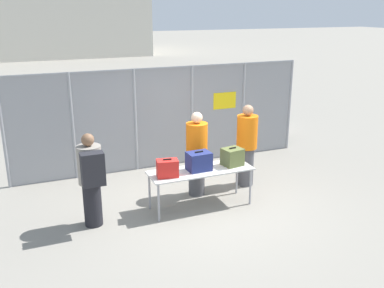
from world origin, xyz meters
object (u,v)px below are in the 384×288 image
security_worker_near (197,153)px  suitcase_red (167,168)px  suitcase_navy (199,161)px  suitcase_olive (232,157)px  utility_trailer (233,121)px  traveler_hooded (91,177)px  inspection_table (201,173)px  security_worker_far (247,144)px

security_worker_near → suitcase_red: bearing=35.4°
suitcase_navy → suitcase_olive: suitcase_navy is taller
suitcase_olive → utility_trailer: (2.17, 4.09, -0.51)m
traveler_hooded → inspection_table: bearing=-12.6°
suitcase_navy → traveler_hooded: (-1.95, -0.01, -0.01)m
security_worker_near → suitcase_navy: bearing=69.6°
suitcase_red → suitcase_olive: (1.32, 0.08, 0.01)m
inspection_table → utility_trailer: size_ratio=0.54×
suitcase_navy → security_worker_near: 0.56m
suitcase_olive → utility_trailer: bearing=62.1°
traveler_hooded → suitcase_olive: bearing=-12.7°
inspection_table → suitcase_navy: suitcase_navy is taller
inspection_table → security_worker_far: (1.30, 0.60, 0.21)m
inspection_table → suitcase_olive: size_ratio=4.78×
suitcase_olive → security_worker_near: bearing=133.0°
suitcase_red → security_worker_far: 2.08m
inspection_table → security_worker_far: security_worker_far is taller
suitcase_red → suitcase_navy: bearing=7.2°
suitcase_red → security_worker_far: bearing=19.0°
suitcase_navy → suitcase_olive: size_ratio=1.07×
security_worker_far → suitcase_olive: bearing=20.2°
suitcase_navy → utility_trailer: suitcase_navy is taller
security_worker_far → utility_trailer: 3.84m
security_worker_near → utility_trailer: (2.67, 3.55, -0.48)m
security_worker_near → utility_trailer: size_ratio=0.47×
traveler_hooded → security_worker_near: 2.21m
suitcase_red → suitcase_navy: 0.64m
suitcase_olive → security_worker_near: (-0.50, 0.54, -0.03)m
inspection_table → suitcase_red: size_ratio=4.74×
inspection_table → security_worker_far: size_ratio=1.13×
suitcase_olive → security_worker_far: bearing=43.0°
inspection_table → suitcase_navy: (-0.03, 0.00, 0.23)m
suitcase_navy → utility_trailer: 5.01m
inspection_table → traveler_hooded: size_ratio=1.18×
traveler_hooded → security_worker_near: size_ratio=0.97×
suitcase_red → security_worker_near: (0.82, 0.61, -0.02)m
security_worker_near → utility_trailer: security_worker_near is taller
suitcase_olive → utility_trailer: 4.66m
suitcase_red → inspection_table: bearing=6.5°
inspection_table → suitcase_red: 0.71m
inspection_table → traveler_hooded: traveler_hooded is taller
security_worker_far → utility_trailer: security_worker_far is taller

